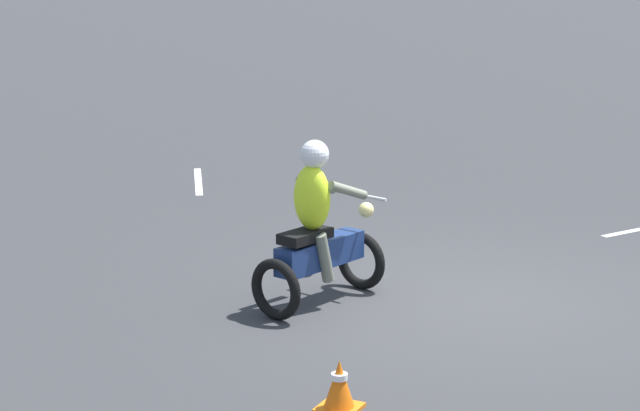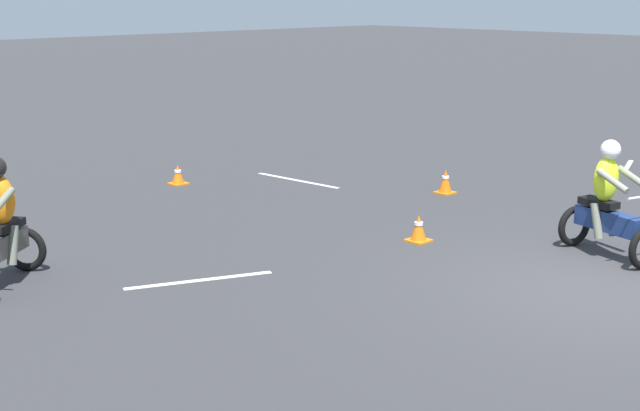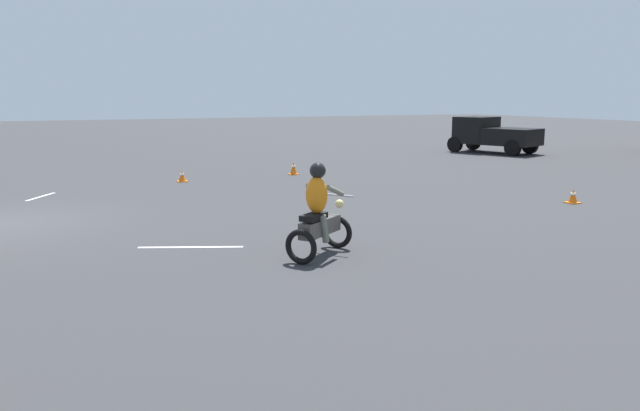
{
  "view_description": "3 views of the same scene",
  "coord_description": "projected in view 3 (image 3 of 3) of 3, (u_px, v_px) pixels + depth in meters",
  "views": [
    {
      "loc": [
        11.3,
        3.8,
        3.82
      ],
      "look_at": [
        0.7,
        -1.36,
        1.0
      ],
      "focal_mm": 70.0,
      "sensor_mm": 36.0,
      "label": 1
    },
    {
      "loc": [
        -5.19,
        9.86,
        3.67
      ],
      "look_at": [
        3.03,
        2.0,
        0.9
      ],
      "focal_mm": 50.0,
      "sensor_mm": 36.0,
      "label": 2
    },
    {
      "loc": [
        15.08,
        0.99,
        2.8
      ],
      "look_at": [
        5.36,
        5.36,
        0.9
      ],
      "focal_mm": 35.0,
      "sensor_mm": 36.0,
      "label": 3
    }
  ],
  "objects": [
    {
      "name": "traffic_cone_near_left",
      "position": [
        573.0,
        197.0,
        16.27
      ],
      "size": [
        0.32,
        0.32,
        0.36
      ],
      "color": "orange",
      "rests_on": "ground"
    },
    {
      "name": "traffic_cone_near_right",
      "position": [
        294.0,
        169.0,
        22.1
      ],
      "size": [
        0.32,
        0.32,
        0.44
      ],
      "color": "orange",
      "rests_on": "ground"
    },
    {
      "name": "traffic_cone_far_center",
      "position": [
        182.0,
        177.0,
        20.31
      ],
      "size": [
        0.32,
        0.32,
        0.35
      ],
      "color": "orange",
      "rests_on": "ground"
    },
    {
      "name": "lane_stripe_nw",
      "position": [
        41.0,
        197.0,
        17.34
      ],
      "size": [
        1.27,
        0.81,
        0.01
      ],
      "primitive_type": "cube",
      "rotation": [
        0.0,
        0.0,
        4.18
      ],
      "color": "silver",
      "rests_on": "ground"
    },
    {
      "name": "motorcycle_rider_background",
      "position": [
        319.0,
        216.0,
        10.83
      ],
      "size": [
        1.31,
        1.48,
        1.66
      ],
      "rotation": [
        0.0,
        0.0,
        0.64
      ],
      "color": "black",
      "rests_on": "ground"
    },
    {
      "name": "pickup_truck",
      "position": [
        492.0,
        134.0,
        30.27
      ],
      "size": [
        4.55,
        3.27,
        1.73
      ],
      "rotation": [
        0.0,
        0.0,
        1.94
      ],
      "color": "black",
      "rests_on": "ground"
    },
    {
      "name": "lane_stripe_ne",
      "position": [
        191.0,
        247.0,
        11.59
      ],
      "size": [
        0.84,
        1.84,
        0.01
      ],
      "primitive_type": "cube",
      "rotation": [
        0.0,
        0.0,
        2.75
      ],
      "color": "silver",
      "rests_on": "ground"
    }
  ]
}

